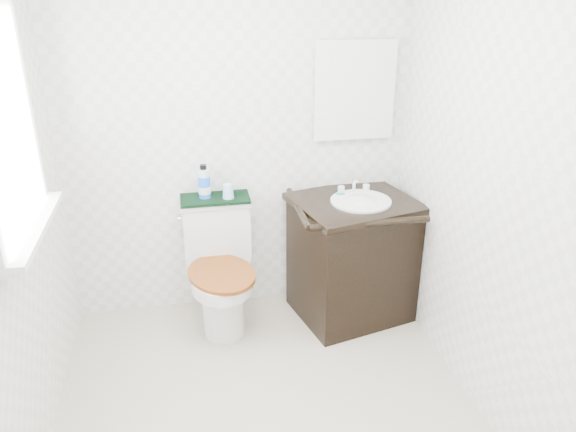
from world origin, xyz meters
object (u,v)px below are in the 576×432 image
object	(u,v)px
trash_bin	(305,282)
cup	(228,191)
mouthwash_bottle	(204,183)
toilet	(220,273)
vanity	(352,255)

from	to	relation	value
trash_bin	cup	distance (m)	0.90
mouthwash_bottle	cup	size ratio (longest dim) A/B	2.37
toilet	cup	xyz separation A→B (m)	(0.08, 0.10, 0.52)
trash_bin	cup	size ratio (longest dim) A/B	3.06
vanity	trash_bin	world-z (taller)	vanity
toilet	cup	world-z (taller)	cup
cup	mouthwash_bottle	bearing A→B (deg)	165.45
toilet	mouthwash_bottle	size ratio (longest dim) A/B	3.79
toilet	cup	distance (m)	0.54
toilet	cup	size ratio (longest dim) A/B	9.00
vanity	cup	xyz separation A→B (m)	(-0.78, 0.16, 0.44)
trash_bin	mouthwash_bottle	xyz separation A→B (m)	(-0.65, 0.00, 0.79)
vanity	mouthwash_bottle	bearing A→B (deg)	167.95
trash_bin	mouthwash_bottle	distance (m)	1.02
trash_bin	cup	bearing A→B (deg)	-175.86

